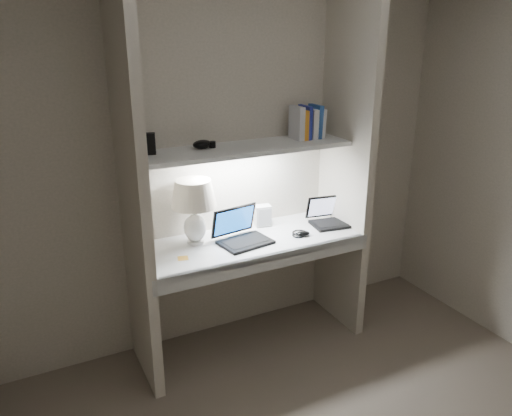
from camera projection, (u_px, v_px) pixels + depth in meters
back_wall at (232, 158)px, 3.30m from camera, size 3.20×0.01×2.50m
alcove_panel_left at (132, 183)px, 2.76m from camera, size 0.06×0.55×2.50m
alcove_panel_right at (347, 155)px, 3.38m from camera, size 0.06×0.55×2.50m
desk at (250, 242)px, 3.24m from camera, size 1.40×0.55×0.04m
desk_apron at (269, 262)px, 3.03m from camera, size 1.46×0.03×0.10m
shelf at (243, 149)px, 3.12m from camera, size 1.40×0.36×0.03m
strip_light at (243, 152)px, 3.13m from camera, size 0.60×0.04×0.02m
table_lamp at (194, 201)px, 3.09m from camera, size 0.29×0.29×0.42m
laptop_main at (241, 234)px, 3.19m from camera, size 0.36×0.32×0.22m
laptop_netbook at (330, 217)px, 3.49m from camera, size 0.32×0.29×0.18m
speaker at (263, 216)px, 3.43m from camera, size 0.12×0.09×0.15m
mouse at (303, 234)px, 3.28m from camera, size 0.10×0.07×0.03m
cable_coil at (300, 233)px, 3.32m from camera, size 0.13×0.13×0.01m
sticky_note at (183, 258)px, 2.97m from camera, size 0.07×0.07×0.00m
book_row at (307, 123)px, 3.32m from camera, size 0.21×0.15×0.22m
shelf_box at (149, 144)px, 2.90m from camera, size 0.08×0.07×0.12m
shelf_gadget at (202, 144)px, 3.04m from camera, size 0.14×0.11×0.05m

